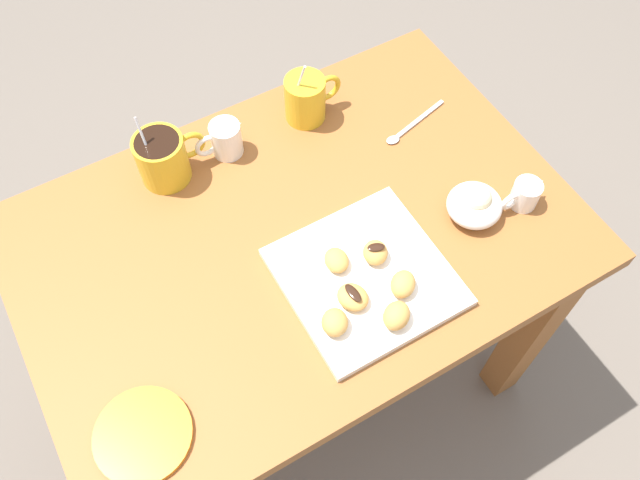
% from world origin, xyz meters
% --- Properties ---
extents(ground_plane, '(8.00, 8.00, 0.00)m').
position_xyz_m(ground_plane, '(0.00, 0.00, 0.00)').
color(ground_plane, '#665B51').
extents(dining_table, '(1.00, 0.68, 0.71)m').
position_xyz_m(dining_table, '(0.00, 0.00, 0.57)').
color(dining_table, '#935628').
rests_on(dining_table, ground_plane).
extents(pastry_plate_square, '(0.27, 0.27, 0.02)m').
position_xyz_m(pastry_plate_square, '(0.06, -0.14, 0.72)').
color(pastry_plate_square, white).
rests_on(pastry_plate_square, dining_table).
extents(coffee_mug_mustard_left, '(0.14, 0.09, 0.15)m').
position_xyz_m(coffee_mug_mustard_left, '(-0.15, 0.24, 0.76)').
color(coffee_mug_mustard_left, gold).
rests_on(coffee_mug_mustard_left, dining_table).
extents(coffee_mug_mustard_right, '(0.12, 0.08, 0.15)m').
position_xyz_m(coffee_mug_mustard_right, '(0.15, 0.24, 0.76)').
color(coffee_mug_mustard_right, gold).
rests_on(coffee_mug_mustard_right, dining_table).
extents(cream_pitcher_white, '(0.10, 0.06, 0.07)m').
position_xyz_m(cream_pitcher_white, '(-0.03, 0.24, 0.75)').
color(cream_pitcher_white, white).
rests_on(cream_pitcher_white, dining_table).
extents(ice_cream_bowl, '(0.10, 0.10, 0.08)m').
position_xyz_m(ice_cream_bowl, '(0.30, -0.12, 0.74)').
color(ice_cream_bowl, white).
rests_on(ice_cream_bowl, dining_table).
extents(chocolate_sauce_pitcher, '(0.09, 0.05, 0.06)m').
position_xyz_m(chocolate_sauce_pitcher, '(0.40, -0.15, 0.74)').
color(chocolate_sauce_pitcher, white).
rests_on(chocolate_sauce_pitcher, dining_table).
extents(saucer_orange_left, '(0.15, 0.15, 0.01)m').
position_xyz_m(saucer_orange_left, '(-0.38, -0.20, 0.71)').
color(saucer_orange_left, orange).
rests_on(saucer_orange_left, dining_table).
extents(loose_spoon_near_saucer, '(0.16, 0.05, 0.01)m').
position_xyz_m(loose_spoon_near_saucer, '(0.32, 0.11, 0.71)').
color(loose_spoon_near_saucer, silver).
rests_on(loose_spoon_near_saucer, dining_table).
extents(beignet_0, '(0.06, 0.07, 0.03)m').
position_xyz_m(beignet_0, '(0.01, -0.17, 0.74)').
color(beignet_0, '#D19347').
rests_on(beignet_0, pastry_plate_square).
extents(chocolate_drizzle_0, '(0.02, 0.04, 0.00)m').
position_xyz_m(chocolate_drizzle_0, '(0.01, -0.17, 0.76)').
color(chocolate_drizzle_0, black).
rests_on(chocolate_drizzle_0, beignet_0).
extents(beignet_1, '(0.07, 0.06, 0.04)m').
position_xyz_m(beignet_1, '(0.05, -0.24, 0.74)').
color(beignet_1, '#D19347').
rests_on(beignet_1, pastry_plate_square).
extents(beignet_2, '(0.05, 0.06, 0.03)m').
position_xyz_m(beignet_2, '(0.02, -0.10, 0.74)').
color(beignet_2, '#D19347').
rests_on(beignet_2, pastry_plate_square).
extents(beignet_3, '(0.06, 0.06, 0.03)m').
position_xyz_m(beignet_3, '(-0.04, -0.20, 0.74)').
color(beignet_3, '#D19347').
rests_on(beignet_3, pastry_plate_square).
extents(beignet_4, '(0.06, 0.06, 0.03)m').
position_xyz_m(beignet_4, '(0.09, -0.12, 0.74)').
color(beignet_4, '#D19347').
rests_on(beignet_4, pastry_plate_square).
extents(chocolate_drizzle_4, '(0.03, 0.03, 0.00)m').
position_xyz_m(chocolate_drizzle_4, '(0.09, -0.12, 0.76)').
color(chocolate_drizzle_4, black).
rests_on(chocolate_drizzle_4, beignet_4).
extents(beignet_5, '(0.07, 0.07, 0.03)m').
position_xyz_m(beignet_5, '(0.10, -0.19, 0.74)').
color(beignet_5, '#D19347').
rests_on(beignet_5, pastry_plate_square).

